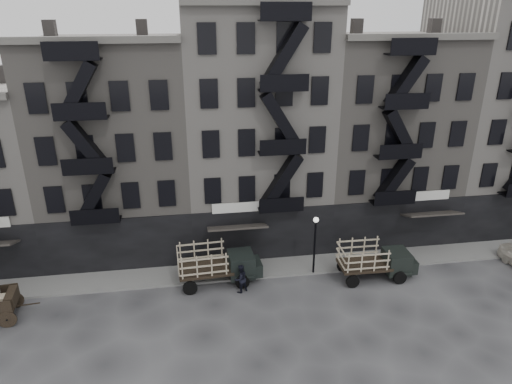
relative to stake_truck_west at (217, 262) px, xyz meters
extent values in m
plane|color=#38383A|center=(3.52, -2.61, -1.54)|extent=(140.00, 140.00, 0.00)
cube|color=slate|center=(3.52, 1.14, -1.47)|extent=(55.00, 2.50, 0.15)
cube|color=slate|center=(-6.48, 7.39, 5.96)|extent=(10.00, 10.00, 15.00)
cube|color=black|center=(-6.48, 2.44, 0.46)|extent=(10.00, 0.35, 4.00)
cube|color=#595651|center=(-6.48, 2.24, 13.66)|extent=(10.00, 0.50, 0.40)
cube|color=#4C4744|center=(-9.48, 7.39, 14.06)|extent=(0.70, 0.70, 1.20)
cube|color=#4C4744|center=(-3.98, 7.39, 14.06)|extent=(0.70, 0.70, 1.20)
cube|color=#ACA69E|center=(3.52, 7.39, 6.96)|extent=(10.00, 10.00, 17.00)
cube|color=black|center=(3.52, 2.44, 0.46)|extent=(10.00, 0.35, 4.00)
cube|color=#595651|center=(3.52, 2.24, 15.66)|extent=(10.00, 0.50, 0.40)
cube|color=slate|center=(13.52, 7.39, 5.96)|extent=(10.00, 10.00, 15.00)
cube|color=black|center=(13.52, 2.44, 0.46)|extent=(10.00, 0.35, 4.00)
cube|color=#595651|center=(13.52, 2.24, 13.66)|extent=(10.00, 0.50, 0.40)
cube|color=#4C4744|center=(10.52, 7.39, 14.06)|extent=(0.70, 0.70, 1.20)
cube|color=#4C4744|center=(16.02, 7.39, 14.06)|extent=(0.70, 0.70, 1.20)
cube|color=#ACA69E|center=(23.52, 7.39, 7.46)|extent=(10.00, 10.00, 18.00)
cylinder|color=black|center=(6.52, -0.01, 0.46)|extent=(0.14, 0.14, 4.00)
sphere|color=silver|center=(6.52, -0.01, 2.56)|extent=(0.36, 0.36, 0.36)
cylinder|color=black|center=(-12.12, -2.79, -1.02)|extent=(1.05, 0.19, 1.04)
cylinder|color=black|center=(-12.30, -0.90, -1.02)|extent=(1.05, 0.19, 1.04)
cube|color=black|center=(-12.02, -1.82, -0.21)|extent=(0.62, 1.56, 0.76)
cube|color=black|center=(-0.76, -0.04, -0.47)|extent=(3.57, 2.23, 0.18)
cube|color=black|center=(1.58, 0.09, -0.37)|extent=(1.73, 1.92, 1.53)
cube|color=black|center=(2.50, 0.14, -0.68)|extent=(0.90, 1.57, 0.92)
cylinder|color=black|center=(1.54, -0.93, -1.08)|extent=(0.93, 0.28, 0.92)
cylinder|color=black|center=(1.42, 1.10, -1.08)|extent=(0.93, 0.28, 0.92)
cylinder|color=black|center=(-1.82, -1.12, -1.08)|extent=(0.93, 0.28, 0.92)
cylinder|color=black|center=(-1.93, 0.91, -1.08)|extent=(0.93, 0.28, 0.92)
cube|color=black|center=(9.69, -1.00, -0.52)|extent=(3.35, 2.01, 0.18)
cube|color=black|center=(11.93, -1.04, -0.42)|extent=(1.59, 1.78, 1.46)
cube|color=black|center=(12.81, -1.06, -0.71)|extent=(0.81, 1.48, 0.88)
cylinder|color=black|center=(11.82, -2.01, -1.10)|extent=(0.88, 0.23, 0.88)
cylinder|color=black|center=(11.85, -0.07, -1.10)|extent=(0.88, 0.23, 0.88)
cylinder|color=black|center=(8.60, -1.95, -1.10)|extent=(0.88, 0.23, 0.88)
cylinder|color=black|center=(8.64, -0.01, -1.10)|extent=(0.88, 0.23, 0.88)
imported|color=black|center=(1.37, -1.31, -0.58)|extent=(1.17, 1.09, 1.92)
camera|label=1|loc=(-1.41, -25.83, 15.38)|focal=32.00mm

